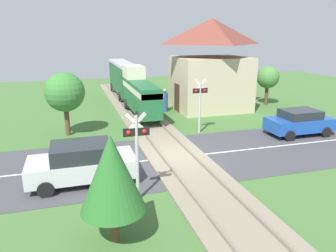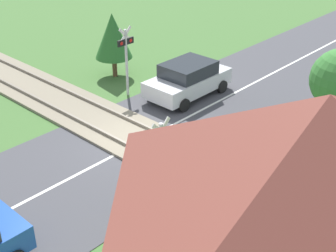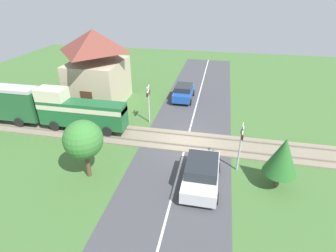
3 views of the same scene
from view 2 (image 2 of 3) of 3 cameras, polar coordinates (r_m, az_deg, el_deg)
ground_plane at (r=17.88m, az=-3.28°, el=-1.93°), size 60.00×60.00×0.00m
road_surface at (r=17.87m, az=-3.28°, el=-1.90°), size 48.00×6.40×0.02m
track_bed at (r=17.85m, az=-3.28°, el=-1.74°), size 2.80×48.00×0.24m
car_near_crossing at (r=21.26m, az=2.45°, el=5.76°), size 4.14×2.07×1.61m
crossing_signal_west_approach at (r=20.97m, az=-5.13°, el=8.92°), size 0.90×0.18×3.21m
crossing_signal_east_approach at (r=13.12m, az=-0.84°, el=-3.71°), size 0.90×0.18×3.21m
tree_beyond_track at (r=23.18m, az=-6.73°, el=10.85°), size 1.83×1.83×3.19m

